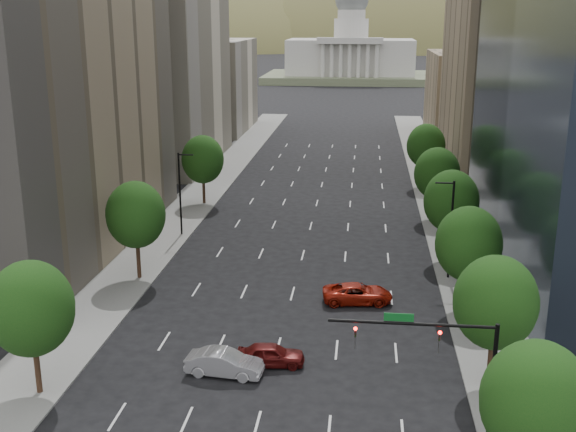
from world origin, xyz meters
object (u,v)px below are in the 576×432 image
(traffic_signal, at_px, (448,353))
(car_red_far, at_px, (357,293))
(capitol, at_px, (351,57))
(car_silver, at_px, (224,363))
(car_maroon, at_px, (271,355))

(traffic_signal, height_order, car_red_far, traffic_signal)
(capitol, xyz_separation_m, car_silver, (-3.00, -214.07, -7.74))
(car_maroon, distance_m, car_red_far, 12.75)
(capitol, xyz_separation_m, car_maroon, (-0.15, -212.43, -7.80))
(traffic_signal, bearing_deg, car_red_far, 105.05)
(car_maroon, bearing_deg, car_silver, 114.33)
(car_red_far, bearing_deg, car_maroon, 146.83)
(capitol, height_order, car_maroon, capitol)
(car_maroon, relative_size, car_red_far, 0.80)
(traffic_signal, bearing_deg, capitol, 92.74)
(car_silver, height_order, car_red_far, car_silver)
(traffic_signal, bearing_deg, car_maroon, 145.74)
(capitol, relative_size, car_maroon, 13.18)
(traffic_signal, distance_m, car_silver, 15.28)
(car_silver, bearing_deg, car_red_far, -27.32)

